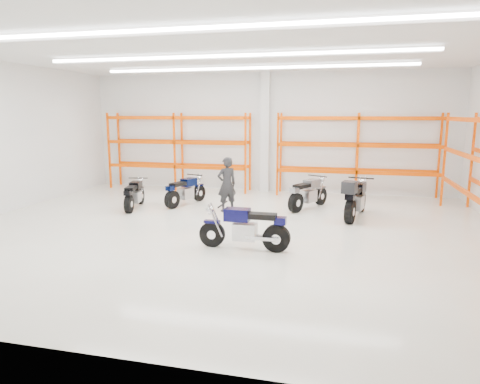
% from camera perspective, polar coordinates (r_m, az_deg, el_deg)
% --- Properties ---
extents(ground, '(14.00, 14.00, 0.00)m').
position_cam_1_polar(ground, '(11.12, -2.13, -5.08)').
color(ground, silver).
rests_on(ground, ground).
extents(room_shell, '(14.02, 12.02, 4.51)m').
position_cam_1_polar(room_shell, '(10.74, -2.22, 12.08)').
color(room_shell, silver).
rests_on(room_shell, ground).
extents(motorcycle_main, '(2.06, 0.68, 1.01)m').
position_cam_1_polar(motorcycle_main, '(9.42, 1.08, -4.93)').
color(motorcycle_main, black).
rests_on(motorcycle_main, ground).
extents(motorcycle_back_a, '(0.66, 1.87, 0.92)m').
position_cam_1_polar(motorcycle_back_a, '(13.85, -13.94, -0.45)').
color(motorcycle_back_a, black).
rests_on(motorcycle_back_a, ground).
extents(motorcycle_back_b, '(0.89, 1.88, 0.96)m').
position_cam_1_polar(motorcycle_back_b, '(14.12, -7.44, 0.04)').
color(motorcycle_back_b, black).
rests_on(motorcycle_back_b, ground).
extents(motorcycle_back_c, '(1.09, 1.88, 1.01)m').
position_cam_1_polar(motorcycle_back_c, '(13.57, 8.95, -0.31)').
color(motorcycle_back_c, black).
rests_on(motorcycle_back_c, ground).
extents(motorcycle_back_d, '(0.93, 2.32, 1.20)m').
position_cam_1_polar(motorcycle_back_d, '(12.59, 15.07, -0.91)').
color(motorcycle_back_d, black).
rests_on(motorcycle_back_d, ground).
extents(standing_man, '(0.73, 0.69, 1.68)m').
position_cam_1_polar(standing_man, '(13.05, -1.77, 1.02)').
color(standing_man, black).
rests_on(standing_man, ground).
extents(structural_column, '(0.32, 0.32, 4.50)m').
position_cam_1_polar(structural_column, '(16.41, 3.38, 7.89)').
color(structural_column, white).
rests_on(structural_column, ground).
extents(pallet_racking_back_left, '(5.67, 0.87, 3.00)m').
position_cam_1_polar(pallet_racking_back_left, '(17.05, -8.23, 6.33)').
color(pallet_racking_back_left, '#F05000').
rests_on(pallet_racking_back_left, ground).
extents(pallet_racking_back_right, '(5.67, 0.87, 3.00)m').
position_cam_1_polar(pallet_racking_back_right, '(15.84, 15.39, 5.76)').
color(pallet_racking_back_right, '#F05000').
rests_on(pallet_racking_back_right, ground).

